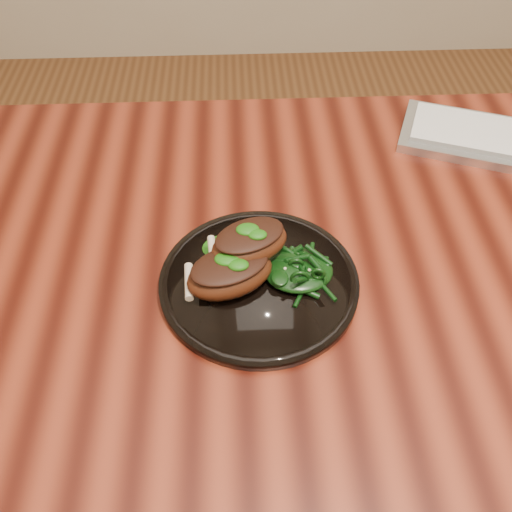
{
  "coord_description": "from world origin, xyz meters",
  "views": [
    {
      "loc": [
        -0.28,
        -0.48,
        1.3
      ],
      "look_at": [
        -0.26,
        -0.0,
        0.78
      ],
      "focal_mm": 40.0,
      "sensor_mm": 36.0,
      "label": 1
    }
  ],
  "objects": [
    {
      "name": "plate",
      "position": [
        -0.26,
        -0.03,
        0.76
      ],
      "size": [
        0.25,
        0.25,
        0.01
      ],
      "color": "black",
      "rests_on": "desk"
    },
    {
      "name": "greens_heap",
      "position": [
        -0.21,
        -0.02,
        0.78
      ],
      "size": [
        0.09,
        0.08,
        0.03
      ],
      "color": "black",
      "rests_on": "plate"
    },
    {
      "name": "herb_smear",
      "position": [
        -0.29,
        0.03,
        0.77
      ],
      "size": [
        0.08,
        0.05,
        0.01
      ],
      "primitive_type": "ellipsoid",
      "color": "#0D4507",
      "rests_on": "plate"
    },
    {
      "name": "lamb_chop_back",
      "position": [
        -0.27,
        -0.0,
        0.8
      ],
      "size": [
        0.12,
        0.1,
        0.04
      ],
      "color": "#481E0D",
      "rests_on": "plate"
    },
    {
      "name": "desk",
      "position": [
        0.0,
        0.0,
        0.67
      ],
      "size": [
        1.6,
        0.8,
        0.75
      ],
      "color": "black",
      "rests_on": "ground"
    },
    {
      "name": "lamb_chop_front",
      "position": [
        -0.29,
        -0.04,
        0.79
      ],
      "size": [
        0.12,
        0.1,
        0.05
      ],
      "color": "#481E0D",
      "rests_on": "plate"
    }
  ]
}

